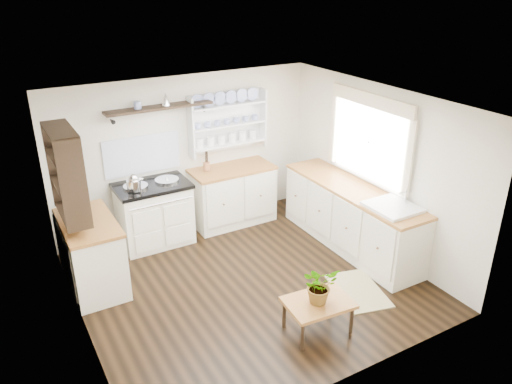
# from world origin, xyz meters

# --- Properties ---
(floor) EXTENTS (4.00, 3.80, 0.01)m
(floor) POSITION_xyz_m (0.00, 0.00, 0.00)
(floor) COLOR black
(floor) RESTS_ON ground
(wall_back) EXTENTS (4.00, 0.02, 2.30)m
(wall_back) POSITION_xyz_m (0.00, 1.90, 1.15)
(wall_back) COLOR beige
(wall_back) RESTS_ON ground
(wall_right) EXTENTS (0.02, 3.80, 2.30)m
(wall_right) POSITION_xyz_m (2.00, 0.00, 1.15)
(wall_right) COLOR beige
(wall_right) RESTS_ON ground
(wall_left) EXTENTS (0.02, 3.80, 2.30)m
(wall_left) POSITION_xyz_m (-2.00, 0.00, 1.15)
(wall_left) COLOR beige
(wall_left) RESTS_ON ground
(ceiling) EXTENTS (4.00, 3.80, 0.01)m
(ceiling) POSITION_xyz_m (0.00, 0.00, 2.30)
(ceiling) COLOR white
(ceiling) RESTS_ON wall_back
(window) EXTENTS (0.08, 1.55, 1.22)m
(window) POSITION_xyz_m (1.95, 0.15, 1.56)
(window) COLOR white
(window) RESTS_ON wall_right
(aga_cooker) EXTENTS (1.02, 0.71, 0.94)m
(aga_cooker) POSITION_xyz_m (-0.67, 1.57, 0.46)
(aga_cooker) COLOR white
(aga_cooker) RESTS_ON floor
(back_cabinets) EXTENTS (1.27, 0.63, 0.90)m
(back_cabinets) POSITION_xyz_m (0.60, 1.60, 0.46)
(back_cabinets) COLOR beige
(back_cabinets) RESTS_ON floor
(right_cabinets) EXTENTS (0.62, 2.43, 0.90)m
(right_cabinets) POSITION_xyz_m (1.70, 0.10, 0.46)
(right_cabinets) COLOR beige
(right_cabinets) RESTS_ON floor
(belfast_sink) EXTENTS (0.55, 0.60, 0.45)m
(belfast_sink) POSITION_xyz_m (1.70, -0.65, 0.80)
(belfast_sink) COLOR white
(belfast_sink) RESTS_ON right_cabinets
(left_cabinets) EXTENTS (0.62, 1.13, 0.90)m
(left_cabinets) POSITION_xyz_m (-1.70, 0.90, 0.46)
(left_cabinets) COLOR beige
(left_cabinets) RESTS_ON floor
(plate_rack) EXTENTS (1.20, 0.22, 0.90)m
(plate_rack) POSITION_xyz_m (0.65, 1.86, 1.56)
(plate_rack) COLOR white
(plate_rack) RESTS_ON wall_back
(high_shelf) EXTENTS (1.50, 0.29, 0.16)m
(high_shelf) POSITION_xyz_m (-0.40, 1.78, 1.91)
(high_shelf) COLOR black
(high_shelf) RESTS_ON wall_back
(left_shelving) EXTENTS (0.28, 0.80, 1.05)m
(left_shelving) POSITION_xyz_m (-1.84, 0.90, 1.55)
(left_shelving) COLOR black
(left_shelving) RESTS_ON wall_left
(kettle) EXTENTS (0.19, 0.19, 0.23)m
(kettle) POSITION_xyz_m (-0.95, 1.45, 1.04)
(kettle) COLOR silver
(kettle) RESTS_ON aga_cooker
(utensil_crock) EXTENTS (0.10, 0.10, 0.12)m
(utensil_crock) POSITION_xyz_m (0.22, 1.68, 0.97)
(utensil_crock) COLOR #A7653D
(utensil_crock) RESTS_ON back_cabinets
(center_table) EXTENTS (0.75, 0.56, 0.38)m
(center_table) POSITION_xyz_m (0.19, -1.19, 0.34)
(center_table) COLOR brown
(center_table) RESTS_ON floor
(potted_plant) EXTENTS (0.38, 0.33, 0.42)m
(potted_plant) POSITION_xyz_m (0.19, -1.19, 0.59)
(potted_plant) COLOR #3F7233
(potted_plant) RESTS_ON center_table
(floor_rug) EXTENTS (0.74, 0.96, 0.02)m
(floor_rug) POSITION_xyz_m (1.07, -0.85, 0.01)
(floor_rug) COLOR #9C875B
(floor_rug) RESTS_ON floor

